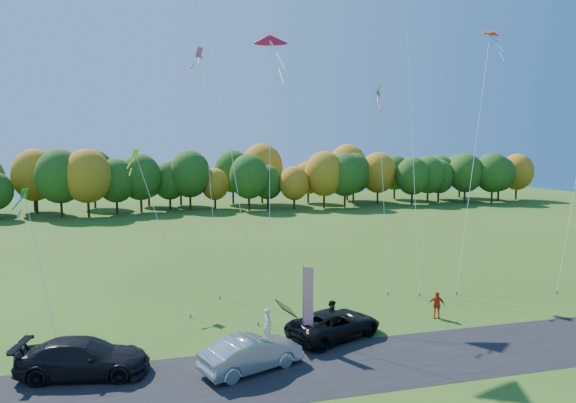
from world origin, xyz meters
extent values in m
plane|color=#284F15|center=(0.00, 0.00, 0.00)|extent=(160.00, 160.00, 0.00)
cube|color=black|center=(0.00, -4.00, 0.01)|extent=(90.00, 6.00, 0.01)
imported|color=black|center=(1.03, -0.42, 0.78)|extent=(6.19, 4.53, 1.56)
imported|color=#B1B2B6|center=(-4.22, -3.30, 0.83)|extent=(5.35, 3.46, 1.67)
imported|color=black|center=(-11.96, -1.90, 0.87)|extent=(6.35, 3.44, 1.75)
imported|color=silver|center=(-2.70, 0.06, 0.92)|extent=(0.48, 0.69, 1.84)
imported|color=gray|center=(1.13, 0.24, 0.96)|extent=(0.97, 1.11, 1.93)
imported|color=red|center=(8.27, 1.01, 0.85)|extent=(1.06, 0.86, 1.69)
cylinder|color=#999999|center=(-0.99, -1.01, 2.21)|extent=(0.06, 0.06, 4.42)
cube|color=red|center=(-0.73, -1.10, 2.65)|extent=(0.53, 0.20, 3.32)
cube|color=navy|center=(-0.73, -1.07, 3.88)|extent=(0.53, 0.19, 0.86)
cylinder|color=#4C3F33|center=(-2.75, 2.51, 0.10)|extent=(0.08, 0.08, 0.20)
cylinder|color=#4C3F33|center=(9.51, 5.38, 0.10)|extent=(0.08, 0.08, 0.20)
cylinder|color=#4C3F33|center=(-2.10, 2.37, 0.10)|extent=(0.08, 0.08, 0.20)
cone|color=#D50D66|center=(0.09, 11.62, 18.49)|extent=(2.62, 2.01, 2.87)
cylinder|color=#4C3F33|center=(12.29, 5.07, 0.10)|extent=(0.08, 0.08, 0.20)
cube|color=#F1461A|center=(20.01, 13.32, 20.23)|extent=(2.70, 0.95, 1.06)
cylinder|color=#4C3F33|center=(-6.57, 4.91, 0.10)|extent=(0.08, 0.08, 0.20)
cube|color=#DBFF1A|center=(-9.78, 11.46, 10.09)|extent=(1.04, 1.04, 1.23)
cylinder|color=#4C3F33|center=(-13.34, 0.12, 0.10)|extent=(0.08, 0.08, 0.20)
cube|color=#298315|center=(-15.70, 5.29, 8.02)|extent=(0.88, 0.88, 1.03)
cylinder|color=#4C3F33|center=(7.50, 6.26, 0.10)|extent=(0.08, 0.08, 0.20)
cube|color=silver|center=(8.85, 11.62, 14.99)|extent=(1.35, 1.35, 1.60)
cylinder|color=#4C3F33|center=(-4.34, 8.28, 0.10)|extent=(0.08, 0.08, 0.20)
cube|color=#E44CC8|center=(-4.92, 14.10, 17.73)|extent=(1.28, 1.28, 1.52)
cylinder|color=#4C3F33|center=(19.44, 3.42, 0.10)|extent=(0.08, 0.08, 0.20)
camera|label=1|loc=(-8.47, -26.58, 10.93)|focal=32.00mm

